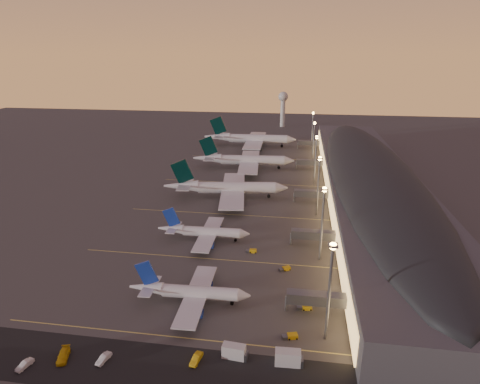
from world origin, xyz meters
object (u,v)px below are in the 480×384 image
at_px(catering_truck_b, 289,358).
at_px(service_van_c, 104,358).
at_px(radar_tower, 283,103).
at_px(airliner_narrow_north, 204,232).
at_px(baggage_tug_a, 290,336).
at_px(service_van_d, 196,359).
at_px(airliner_wide_near, 226,188).
at_px(airliner_wide_far, 250,139).
at_px(baggage_tug_b, 305,307).
at_px(airliner_narrow_south, 190,292).
at_px(service_van_b, 63,356).
at_px(catering_truck_a, 235,352).
at_px(service_van_a, 25,365).
at_px(airliner_wide_mid, 244,160).
at_px(baggage_tug_c, 252,251).
at_px(baggage_tug_d, 285,269).

height_order(catering_truck_b, service_van_c, catering_truck_b).
bearing_deg(radar_tower, service_van_c, -94.33).
distance_m(airliner_narrow_north, baggage_tug_a, 60.67).
bearing_deg(service_van_d, service_van_c, -162.13).
bearing_deg(airliner_wide_near, airliner_wide_far, 83.86).
bearing_deg(baggage_tug_a, baggage_tug_b, 59.16).
distance_m(airliner_narrow_south, service_van_b, 34.31).
xyz_separation_m(catering_truck_a, service_van_a, (-45.53, -10.01, -0.84)).
xyz_separation_m(airliner_wide_near, airliner_wide_mid, (0.96, 53.16, 0.13)).
bearing_deg(airliner_wide_mid, service_van_d, -90.49).
bearing_deg(radar_tower, service_van_b, -96.01).
distance_m(baggage_tug_a, service_van_a, 60.70).
xyz_separation_m(airliner_wide_far, service_van_a, (-20.71, -229.99, -4.99)).
distance_m(catering_truck_b, service_van_c, 41.77).
bearing_deg(airliner_narrow_south, airliner_narrow_north, 96.06).
bearing_deg(airliner_wide_mid, airliner_wide_far, 88.86).
distance_m(airliner_wide_mid, baggage_tug_c, 109.04).
bearing_deg(radar_tower, baggage_tug_d, -86.85).
relative_size(airliner_narrow_south, airliner_wide_far, 0.50).
height_order(catering_truck_b, service_van_b, catering_truck_b).
height_order(airliner_wide_near, catering_truck_b, airliner_wide_near).
bearing_deg(service_van_b, airliner_wide_mid, 66.13).
xyz_separation_m(radar_tower, baggage_tug_d, (14.80, -268.72, -21.36)).
bearing_deg(baggage_tug_d, airliner_narrow_north, 119.78).
xyz_separation_m(airliner_wide_mid, catering_truck_a, (20.84, -158.95, -3.51)).
height_order(baggage_tug_d, service_van_c, service_van_c).
bearing_deg(airliner_narrow_north, baggage_tug_a, -57.38).
xyz_separation_m(airliner_wide_near, radar_tower, (16.48, 203.88, 16.97)).
height_order(service_van_c, service_van_d, service_van_d).
bearing_deg(baggage_tug_c, catering_truck_a, -90.18).
xyz_separation_m(airliner_wide_mid, airliner_wide_far, (-3.99, 61.04, 0.63)).
bearing_deg(baggage_tug_b, service_van_c, -159.07).
xyz_separation_m(airliner_narrow_south, airliner_wide_far, (-8.80, 200.46, 2.50)).
xyz_separation_m(catering_truck_a, baggage_tug_d, (9.48, 40.95, -1.02)).
relative_size(baggage_tug_b, service_van_c, 0.96).
xyz_separation_m(airliner_narrow_south, service_van_c, (-13.14, -25.12, -2.46)).
bearing_deg(service_van_d, catering_truck_b, 16.05).
distance_m(airliner_wide_mid, catering_truck_a, 160.34).
bearing_deg(baggage_tug_d, baggage_tug_b, -102.73).
bearing_deg(service_van_a, catering_truck_b, 24.04).
xyz_separation_m(catering_truck_a, service_van_b, (-38.57, -6.24, -0.71)).
xyz_separation_m(airliner_narrow_north, service_van_c, (-7.63, -64.43, -2.50)).
bearing_deg(service_van_d, baggage_tug_a, 37.87).
relative_size(baggage_tug_d, service_van_b, 0.71).
distance_m(airliner_wide_near, radar_tower, 205.25).
height_order(baggage_tug_c, baggage_tug_d, baggage_tug_d).
relative_size(airliner_wide_far, radar_tower, 2.11).
relative_size(airliner_narrow_north, radar_tower, 1.06).
bearing_deg(catering_truck_a, radar_tower, 95.95).
bearing_deg(baggage_tug_a, airliner_narrow_north, 108.94).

